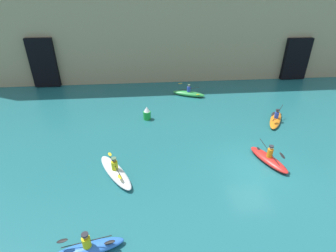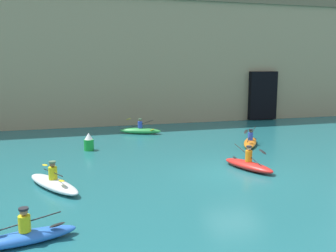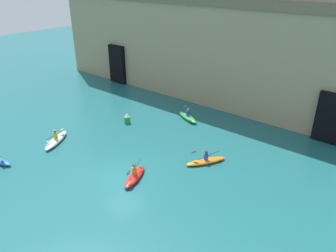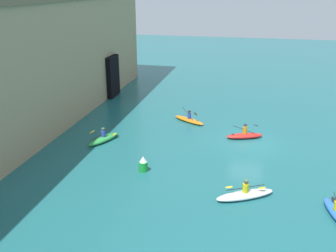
{
  "view_description": "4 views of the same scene",
  "coord_description": "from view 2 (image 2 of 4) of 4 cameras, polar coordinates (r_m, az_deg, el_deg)",
  "views": [
    {
      "loc": [
        -6.1,
        -11.51,
        9.39
      ],
      "look_at": [
        -4.71,
        3.79,
        0.79
      ],
      "focal_mm": 28.0,
      "sensor_mm": 36.0,
      "label": 1
    },
    {
      "loc": [
        -7.48,
        -15.13,
        4.96
      ],
      "look_at": [
        -1.98,
        4.14,
        1.61
      ],
      "focal_mm": 40.0,
      "sensor_mm": 36.0,
      "label": 2
    },
    {
      "loc": [
        14.59,
        -12.86,
        13.14
      ],
      "look_at": [
        -0.96,
        6.24,
        1.31
      ],
      "focal_mm": 35.0,
      "sensor_mm": 36.0,
      "label": 3
    },
    {
      "loc": [
        -26.61,
        0.12,
        11.25
      ],
      "look_at": [
        -2.12,
        5.73,
        1.67
      ],
      "focal_mm": 40.0,
      "sensor_mm": 36.0,
      "label": 4
    }
  ],
  "objects": [
    {
      "name": "marker_buoy",
      "position": [
        22.08,
        -11.98,
        -2.45
      ],
      "size": [
        0.57,
        0.57,
        1.03
      ],
      "color": "green",
      "rests_on": "ground"
    },
    {
      "name": "kayak_white",
      "position": [
        15.83,
        -17.07,
        -8.31
      ],
      "size": [
        2.4,
        3.41,
        1.14
      ],
      "rotation": [
        0.0,
        0.0,
        5.23
      ],
      "color": "white",
      "rests_on": "ground"
    },
    {
      "name": "kayak_blue",
      "position": [
        11.53,
        -20.92,
        -15.38
      ],
      "size": [
        2.9,
        1.23,
        1.06
      ],
      "rotation": [
        0.0,
        0.0,
        3.36
      ],
      "color": "blue",
      "rests_on": "ground"
    },
    {
      "name": "kayak_orange",
      "position": [
        23.58,
        12.41,
        -2.39
      ],
      "size": [
        2.27,
        3.08,
        1.11
      ],
      "rotation": [
        0.0,
        0.0,
        1.02
      ],
      "color": "orange",
      "rests_on": "ground"
    },
    {
      "name": "kayak_red",
      "position": [
        18.19,
        12.15,
        -5.77
      ],
      "size": [
        1.73,
        2.95,
        1.15
      ],
      "rotation": [
        0.0,
        0.0,
        5.07
      ],
      "color": "red",
      "rests_on": "ground"
    },
    {
      "name": "ground_plane",
      "position": [
        17.59,
        10.04,
        -7.05
      ],
      "size": [
        120.0,
        120.0,
        0.0
      ],
      "primitive_type": "plane",
      "color": "#1E6066"
    },
    {
      "name": "kayak_green",
      "position": [
        26.83,
        -4.26,
        -0.67
      ],
      "size": [
        3.06,
        1.92,
        1.11
      ],
      "rotation": [
        0.0,
        0.0,
        2.72
      ],
      "color": "green",
      "rests_on": "ground"
    },
    {
      "name": "cliff_bluff",
      "position": [
        33.83,
        -8.35,
        14.59
      ],
      "size": [
        43.65,
        7.8,
        16.08
      ],
      "color": "#9E8966",
      "rests_on": "ground"
    }
  ]
}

